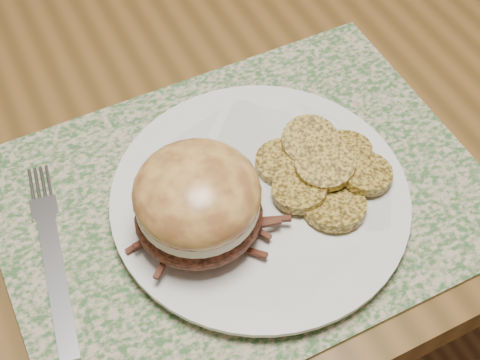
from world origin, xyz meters
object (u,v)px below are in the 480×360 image
object	(u,v)px
dining_table	(123,94)
pork_sandwich	(198,202)
fork	(52,254)
dinner_plate	(260,199)

from	to	relation	value
dining_table	pork_sandwich	size ratio (longest dim) A/B	12.16
fork	dinner_plate	bearing A→B (deg)	-0.84
pork_sandwich	fork	world-z (taller)	pork_sandwich
dinner_plate	dining_table	bearing A→B (deg)	100.04
dinner_plate	fork	size ratio (longest dim) A/B	1.27
dinner_plate	pork_sandwich	distance (m)	0.08
dining_table	fork	bearing A→B (deg)	-121.07
dining_table	dinner_plate	distance (m)	0.29
dinner_plate	pork_sandwich	world-z (taller)	pork_sandwich
dining_table	pork_sandwich	distance (m)	0.31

